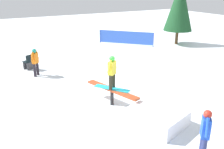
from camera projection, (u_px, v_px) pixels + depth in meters
ground_plane at (112, 105)px, 10.13m from camera, size 60.00×60.00×0.00m
rail_feature at (112, 91)px, 9.92m from camera, size 2.58×1.03×0.70m
snow_kicker_ramp at (157, 117)px, 8.63m from camera, size 2.16×1.96×0.54m
main_rider_on_rail at (112, 73)px, 9.66m from camera, size 1.37×1.07×1.35m
bystander_orange at (35, 61)px, 13.02m from camera, size 0.51×0.52×1.48m
bystander_blue at (205, 132)px, 6.74m from camera, size 0.56×0.52×1.51m
folding_chair at (28, 62)px, 14.15m from camera, size 0.58×0.58×0.88m
safety_fence at (126, 37)px, 19.79m from camera, size 3.21×3.09×1.10m
pine_tree_far at (180, 5)px, 19.24m from camera, size 2.22×2.22×5.06m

